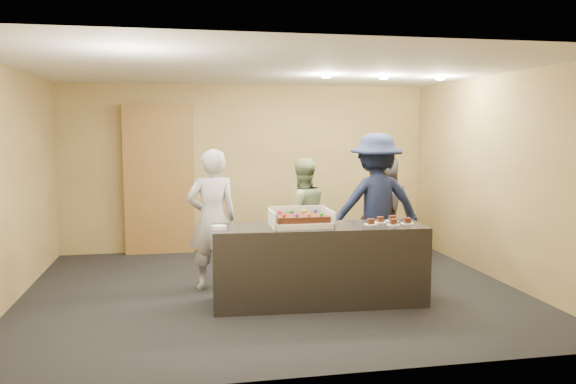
# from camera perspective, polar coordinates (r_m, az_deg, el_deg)

# --- Properties ---
(room) EXTENTS (6.04, 6.00, 2.70)m
(room) POSITION_cam_1_polar(r_m,az_deg,el_deg) (6.83, -1.62, 1.07)
(room) COLOR black
(room) RESTS_ON ground
(serving_counter) EXTENTS (2.44, 0.84, 0.90)m
(serving_counter) POSITION_cam_1_polar(r_m,az_deg,el_deg) (6.45, 3.17, -7.37)
(serving_counter) COLOR black
(serving_counter) RESTS_ON floor
(storage_cabinet) EXTENTS (1.08, 0.15, 2.37)m
(storage_cabinet) POSITION_cam_1_polar(r_m,az_deg,el_deg) (9.16, -12.99, 1.23)
(storage_cabinet) COLOR brown
(storage_cabinet) RESTS_ON floor
(cake_box) EXTENTS (0.68, 0.47, 0.20)m
(cake_box) POSITION_cam_1_polar(r_m,az_deg,el_deg) (6.33, 1.29, -3.05)
(cake_box) COLOR white
(cake_box) RESTS_ON serving_counter
(sheet_cake) EXTENTS (0.58, 0.40, 0.11)m
(sheet_cake) POSITION_cam_1_polar(r_m,az_deg,el_deg) (6.30, 1.33, -2.62)
(sheet_cake) COLOR #3C1B0D
(sheet_cake) RESTS_ON cake_box
(plate_stack) EXTENTS (0.16, 0.16, 0.04)m
(plate_stack) POSITION_cam_1_polar(r_m,az_deg,el_deg) (6.16, -7.01, -3.59)
(plate_stack) COLOR white
(plate_stack) RESTS_ON serving_counter
(slice_a) EXTENTS (0.15, 0.15, 0.07)m
(slice_a) POSITION_cam_1_polar(r_m,az_deg,el_deg) (6.48, 8.40, -3.09)
(slice_a) COLOR white
(slice_a) RESTS_ON serving_counter
(slice_b) EXTENTS (0.15, 0.15, 0.07)m
(slice_b) POSITION_cam_1_polar(r_m,az_deg,el_deg) (6.65, 9.36, -2.87)
(slice_b) COLOR white
(slice_b) RESTS_ON serving_counter
(slice_c) EXTENTS (0.15, 0.15, 0.07)m
(slice_c) POSITION_cam_1_polar(r_m,az_deg,el_deg) (6.50, 10.66, -3.11)
(slice_c) COLOR white
(slice_c) RESTS_ON serving_counter
(slice_d) EXTENTS (0.15, 0.15, 0.07)m
(slice_d) POSITION_cam_1_polar(r_m,az_deg,el_deg) (6.76, 10.54, -2.74)
(slice_d) COLOR white
(slice_d) RESTS_ON serving_counter
(slice_e) EXTENTS (0.15, 0.15, 0.07)m
(slice_e) POSITION_cam_1_polar(r_m,az_deg,el_deg) (6.61, 12.01, -2.97)
(slice_e) COLOR white
(slice_e) RESTS_ON serving_counter
(person_server_grey) EXTENTS (0.69, 0.51, 1.74)m
(person_server_grey) POSITION_cam_1_polar(r_m,az_deg,el_deg) (7.04, -7.72, -2.76)
(person_server_grey) COLOR #ACABB1
(person_server_grey) RESTS_ON floor
(person_sage_man) EXTENTS (0.85, 0.70, 1.58)m
(person_sage_man) POSITION_cam_1_polar(r_m,az_deg,el_deg) (7.82, 1.43, -2.38)
(person_sage_man) COLOR gray
(person_sage_man) RESTS_ON floor
(person_navy_man) EXTENTS (1.26, 0.74, 1.94)m
(person_navy_man) POSITION_cam_1_polar(r_m,az_deg,el_deg) (7.65, 8.93, -1.32)
(person_navy_man) COLOR #151D3B
(person_navy_man) RESTS_ON floor
(person_brown_extra) EXTENTS (0.92, 0.87, 1.53)m
(person_brown_extra) POSITION_cam_1_polar(r_m,az_deg,el_deg) (7.92, 9.15, -2.55)
(person_brown_extra) COLOR brown
(person_brown_extra) RESTS_ON floor
(person_dark_suit) EXTENTS (0.92, 0.85, 1.58)m
(person_dark_suit) POSITION_cam_1_polar(r_m,az_deg,el_deg) (8.69, 9.92, -1.58)
(person_dark_suit) COLOR #2A292F
(person_dark_suit) RESTS_ON floor
(ceiling_spotlights) EXTENTS (1.72, 0.12, 0.03)m
(ceiling_spotlights) POSITION_cam_1_polar(r_m,az_deg,el_deg) (7.73, 9.75, 11.40)
(ceiling_spotlights) COLOR #FFEAC6
(ceiling_spotlights) RESTS_ON ceiling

